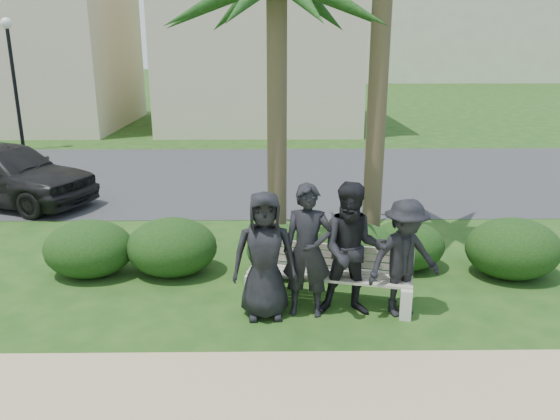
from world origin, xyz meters
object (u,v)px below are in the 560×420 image
Objects in this scene: man_a at (264,256)px; street_lamp at (12,61)px; man_d at (404,258)px; man_c at (353,250)px; car_a at (4,173)px; park_bench at (328,280)px; man_b at (308,251)px.

street_lamp is at bearing 121.49° from man_a.
man_a reaches higher than man_d.
man_a is at bearing -172.98° from man_c.
man_a is 0.40× the size of car_a.
man_b reaches higher than park_bench.
man_c reaches higher than man_b.
man_b is at bearing 161.00° from man_d.
street_lamp is 14.89m from man_a.
man_a is 1.07× the size of man_d.
man_c reaches higher than man_a.
man_a is at bearing -166.25° from man_b.
man_d is at bearing 6.70° from man_b.
man_d is (1.80, 0.03, -0.06)m from man_a.
man_d is at bearing 2.43° from man_c.
street_lamp is 15.97m from man_d.
man_b is at bearing -108.98° from car_a.
car_a is (-5.84, 5.37, -0.13)m from man_a.
street_lamp is 15.51m from man_c.
street_lamp is 15.20m from park_bench.
man_a is 0.56m from man_b.
street_lamp reaches higher than car_a.
man_c reaches higher than man_d.
car_a is at bearing 148.21° from man_b.
car_a reaches higher than park_bench.
man_b is (0.55, 0.06, 0.04)m from man_a.
street_lamp is at bearing 41.87° from car_a.
man_b is at bearing -176.03° from man_c.
man_b reaches higher than man_a.
man_a reaches higher than car_a.
man_d is (1.25, -0.03, -0.10)m from man_b.
car_a is at bearing 133.97° from man_a.
street_lamp reaches higher than park_bench.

